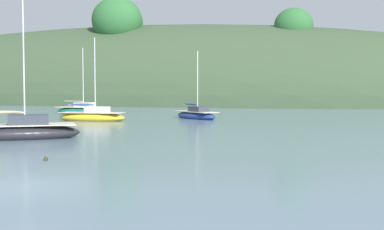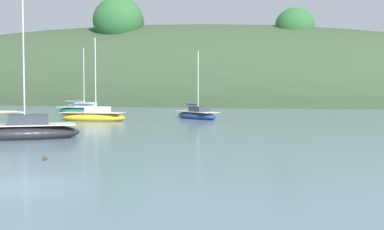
% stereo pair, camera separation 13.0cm
% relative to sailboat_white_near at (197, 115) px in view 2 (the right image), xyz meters
% --- Properties ---
extents(ground_plane, '(400.00, 400.00, 0.00)m').
position_rel_sailboat_white_near_xyz_m(ground_plane, '(3.70, -34.54, -0.36)').
color(ground_plane, slate).
extents(far_shoreline_hill, '(150.00, 36.00, 31.41)m').
position_rel_sailboat_white_near_xyz_m(far_shoreline_hill, '(-21.28, 39.92, -0.26)').
color(far_shoreline_hill, '#384C33').
rests_on(far_shoreline_hill, ground).
extents(sailboat_white_near, '(5.63, 5.19, 6.68)m').
position_rel_sailboat_white_near_xyz_m(sailboat_white_near, '(0.00, 0.00, 0.00)').
color(sailboat_white_near, navy).
rests_on(sailboat_white_near, ground).
extents(sailboat_blue_center, '(6.63, 3.28, 7.57)m').
position_rel_sailboat_white_near_xyz_m(sailboat_blue_center, '(-14.56, 4.54, 0.02)').
color(sailboat_blue_center, '#196B56').
rests_on(sailboat_blue_center, ground).
extents(sailboat_orange_cutter, '(6.34, 2.43, 7.72)m').
position_rel_sailboat_white_near_xyz_m(sailboat_orange_cutter, '(-8.30, -5.34, 0.03)').
color(sailboat_orange_cutter, gold).
rests_on(sailboat_orange_cutter, ground).
extents(sailboat_yellow_far, '(7.45, 5.93, 10.02)m').
position_rel_sailboat_white_near_xyz_m(sailboat_yellow_far, '(-5.18, -21.41, 0.08)').
color(sailboat_yellow_far, '#232328').
rests_on(sailboat_yellow_far, ground).
extents(mooring_buoy_outer, '(0.44, 0.44, 0.54)m').
position_rel_sailboat_white_near_xyz_m(mooring_buoy_outer, '(-15.21, -3.76, -0.24)').
color(mooring_buoy_outer, orange).
rests_on(mooring_buoy_outer, ground).
extents(duck_lone_right, '(0.25, 0.42, 0.24)m').
position_rel_sailboat_white_near_xyz_m(duck_lone_right, '(1.22, -29.05, -0.31)').
color(duck_lone_right, '#473828').
rests_on(duck_lone_right, ground).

